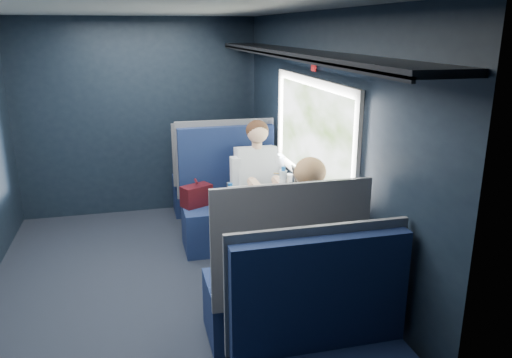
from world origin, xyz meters
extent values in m
cube|color=black|center=(0.00, 0.00, -0.01)|extent=(2.80, 4.20, 0.01)
cube|color=black|center=(1.45, 0.00, 1.15)|extent=(0.10, 4.20, 2.30)
cube|color=black|center=(0.00, 2.15, 1.15)|extent=(2.80, 0.10, 2.30)
cube|color=black|center=(0.00, -2.15, 1.15)|extent=(2.80, 0.10, 2.30)
cube|color=silver|center=(0.00, 0.00, 2.35)|extent=(2.80, 4.20, 0.10)
cube|color=#EFE5D0|center=(1.38, 0.00, 1.74)|extent=(0.03, 1.84, 0.07)
cube|color=#EFE5D0|center=(1.38, 0.00, 0.90)|extent=(0.03, 1.84, 0.07)
cube|color=#EFE5D0|center=(1.38, -0.89, 1.32)|extent=(0.03, 0.07, 0.78)
cube|color=#EFE5D0|center=(1.38, 0.89, 1.32)|extent=(0.03, 0.07, 0.78)
cube|color=black|center=(1.22, 0.00, 1.98)|extent=(0.36, 4.10, 0.04)
cube|color=black|center=(1.05, 0.00, 1.96)|extent=(0.02, 4.10, 0.03)
cube|color=red|center=(1.38, 0.00, 1.89)|extent=(0.01, 0.10, 0.12)
cylinder|color=#54565E|center=(0.88, 0.00, 0.35)|extent=(0.08, 0.08, 0.70)
cube|color=silver|center=(1.06, 0.00, 0.72)|extent=(0.62, 1.00, 0.04)
cube|color=#0C1638|center=(0.85, 0.78, 0.23)|extent=(1.00, 0.50, 0.45)
cube|color=#0C1638|center=(0.85, 1.08, 0.82)|extent=(1.00, 0.10, 0.75)
cube|color=#54565E|center=(0.85, 1.14, 0.85)|extent=(1.04, 0.03, 0.82)
cube|color=#54565E|center=(0.85, 0.73, 0.55)|extent=(0.06, 0.40, 0.20)
cube|color=#430E14|center=(0.50, 0.86, 0.56)|extent=(0.34, 0.28, 0.21)
cylinder|color=#430E14|center=(0.50, 0.86, 0.71)|extent=(0.08, 0.12, 0.03)
cylinder|color=silver|center=(0.80, 0.62, 0.57)|extent=(0.08, 0.08, 0.23)
cylinder|color=#175AB2|center=(0.80, 0.62, 0.71)|extent=(0.05, 0.05, 0.05)
cube|color=#0C1638|center=(0.85, -0.78, 0.23)|extent=(1.00, 0.50, 0.45)
cube|color=#0C1638|center=(0.85, -1.08, 0.82)|extent=(1.00, 0.10, 0.75)
cube|color=#54565E|center=(0.85, -1.14, 0.85)|extent=(1.04, 0.03, 0.82)
cube|color=#54565E|center=(0.85, -0.73, 0.55)|extent=(0.06, 0.40, 0.20)
cube|color=#0C1638|center=(0.85, 1.88, 0.23)|extent=(1.00, 0.40, 0.45)
cube|color=#0C1638|center=(0.85, 1.64, 0.78)|extent=(1.00, 0.10, 0.66)
cube|color=#54565E|center=(0.85, 1.59, 0.80)|extent=(1.04, 0.03, 0.72)
cube|color=#0C1638|center=(0.85, -1.64, 0.78)|extent=(1.00, 0.10, 0.66)
cube|color=#54565E|center=(0.85, -1.59, 0.80)|extent=(1.04, 0.03, 0.72)
cube|color=black|center=(1.10, 0.64, 0.53)|extent=(0.36, 0.44, 0.16)
cube|color=black|center=(1.10, 0.44, 0.23)|extent=(0.32, 0.12, 0.45)
cube|color=silver|center=(1.10, 0.80, 0.78)|extent=(0.40, 0.29, 0.53)
cylinder|color=#D8A88C|center=(1.10, 0.76, 1.06)|extent=(0.10, 0.10, 0.06)
sphere|color=#D8A88C|center=(1.10, 0.74, 1.20)|extent=(0.21, 0.21, 0.21)
sphere|color=#382114|center=(1.10, 0.76, 1.21)|extent=(0.22, 0.22, 0.22)
cube|color=silver|center=(0.88, 0.76, 0.78)|extent=(0.09, 0.12, 0.34)
cube|color=silver|center=(1.32, 0.76, 0.78)|extent=(0.09, 0.12, 0.34)
cube|color=black|center=(1.10, -0.64, 0.53)|extent=(0.36, 0.44, 0.16)
cube|color=black|center=(1.10, -0.44, 0.23)|extent=(0.32, 0.12, 0.45)
cube|color=black|center=(1.10, -0.80, 0.78)|extent=(0.40, 0.29, 0.53)
cylinder|color=#D8A88C|center=(1.10, -0.76, 1.06)|extent=(0.10, 0.10, 0.06)
sphere|color=#D8A88C|center=(1.10, -0.74, 1.20)|extent=(0.21, 0.21, 0.21)
sphere|color=#AF8052|center=(1.10, -0.76, 1.21)|extent=(0.22, 0.22, 0.22)
cube|color=black|center=(0.88, -0.76, 0.78)|extent=(0.09, 0.12, 0.34)
cube|color=black|center=(1.32, -0.76, 0.78)|extent=(0.09, 0.12, 0.34)
cube|color=#AF8052|center=(1.10, -0.86, 0.90)|extent=(0.26, 0.07, 0.36)
cube|color=white|center=(1.07, 0.02, 0.74)|extent=(0.68, 0.85, 0.01)
cube|color=silver|center=(1.21, 0.10, 0.75)|extent=(0.25, 0.32, 0.02)
cube|color=silver|center=(1.32, 0.10, 0.87)|extent=(0.02, 0.32, 0.22)
cube|color=black|center=(1.32, 0.10, 0.87)|extent=(0.01, 0.28, 0.18)
cylinder|color=silver|center=(1.22, 0.25, 0.84)|extent=(0.07, 0.07, 0.19)
cylinder|color=#175AB2|center=(1.22, 0.25, 0.95)|extent=(0.04, 0.04, 0.04)
cylinder|color=white|center=(1.33, 0.44, 0.79)|extent=(0.08, 0.08, 0.10)
camera|label=1|loc=(-0.07, -3.89, 2.16)|focal=35.00mm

